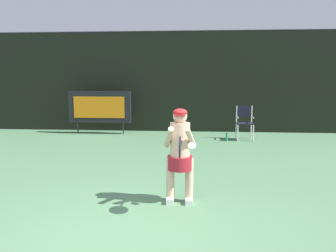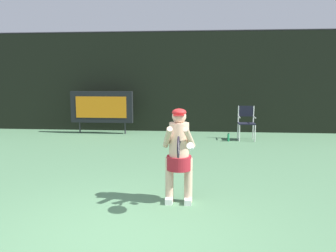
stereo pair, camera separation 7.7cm
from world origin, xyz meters
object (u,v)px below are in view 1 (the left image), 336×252
scoreboard (100,107)px  tennis_player (180,152)px  water_bottle (227,137)px  tennis_racket (180,147)px  umpire_chair (244,121)px

scoreboard → tennis_player: 7.08m
water_bottle → tennis_player: bearing=-103.3°
water_bottle → tennis_racket: (-1.23, -5.80, 0.89)m
scoreboard → tennis_racket: 7.57m
tennis_racket → water_bottle: bearing=59.2°
scoreboard → tennis_player: (3.09, -6.36, -0.12)m
tennis_player → tennis_racket: (0.02, -0.53, 0.19)m
water_bottle → tennis_racket: size_ratio=0.44×
umpire_chair → scoreboard: bearing=171.0°
scoreboard → umpire_chair: (4.92, -0.78, -0.33)m
tennis_player → tennis_racket: bearing=-87.6°
scoreboard → umpire_chair: 5.00m
umpire_chair → tennis_player: tennis_player is taller
scoreboard → tennis_racket: bearing=-65.7°
umpire_chair → tennis_player: (-1.83, -5.58, 0.20)m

